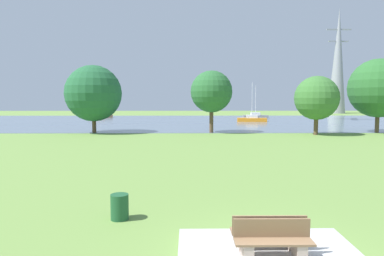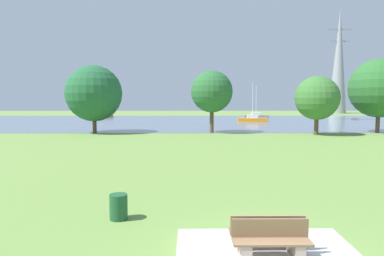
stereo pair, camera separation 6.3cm
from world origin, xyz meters
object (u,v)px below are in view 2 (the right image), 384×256
Objects in this scene: sailboat_gray at (256,116)px; sailboat_orange at (252,119)px; bench_facing_water at (266,234)px; tree_west_near at (317,98)px; bench_facing_inland at (271,243)px; tree_mid_shore at (212,92)px; litter_bin at (119,207)px; tree_east_far at (94,93)px; tree_west_far at (379,88)px; electricity_pylon at (339,61)px; sailboat_brown at (101,115)px.

sailboat_orange is at bearing -104.07° from sailboat_gray.
tree_west_near reaches higher than bench_facing_water.
bench_facing_inland is 31.28m from tree_mid_shore.
sailboat_gray is 1.03× the size of tree_west_near.
bench_facing_inland is at bearing -35.72° from litter_bin.
tree_mid_shore is at bearing 0.61° from tree_east_far.
litter_bin is 29.39m from tree_east_far.
sailboat_gray is at bearing 105.50° from tree_west_far.
electricity_pylon is at bearing 42.15° from sailboat_gray.
bench_facing_inland is 0.24× the size of sailboat_brown.
tree_mid_shore is at bearing 88.82° from bench_facing_inland.
litter_bin is at bearing -105.05° from sailboat_gray.
sailboat_orange is at bearing 80.16° from bench_facing_inland.
electricity_pylon reaches higher than tree_east_far.
electricity_pylon is (49.35, 52.15, 9.14)m from tree_east_far.
sailboat_orange is at bearing -23.77° from sailboat_brown.
tree_west_far is 55.88m from electricity_pylon.
sailboat_brown is at bearing 123.22° from tree_mid_shore.
bench_facing_inland is 0.26× the size of tree_mid_shore.
tree_mid_shore is (-10.50, -28.67, 4.11)m from sailboat_gray.
sailboat_brown is (-19.56, 61.32, 0.00)m from bench_facing_water.
bench_facing_inland is at bearing -111.94° from tree_west_near.
litter_bin is at bearing -129.96° from tree_west_far.
electricity_pylon is (56.50, 21.16, 13.05)m from sailboat_brown.
sailboat_orange is 0.85× the size of sailboat_brown.
sailboat_gray is 0.85× the size of tree_east_far.
bench_facing_inland is at bearing -68.08° from tree_east_far.
sailboat_gray is (11.14, 59.67, -0.01)m from bench_facing_inland.
electricity_pylon reaches higher than bench_facing_water.
sailboat_brown is 49.89m from tree_west_far.
sailboat_orange is 20.51m from tree_mid_shore.
sailboat_gray reaches higher than bench_facing_inland.
tree_east_far is at bearing -138.47° from sailboat_orange.
tree_east_far is (-21.00, -18.60, 3.92)m from sailboat_orange.
litter_bin is (-4.11, 2.42, -0.07)m from bench_facing_water.
electricity_pylon reaches higher than tree_west_near.
bench_facing_inland is 2.25× the size of litter_bin.
electricity_pylon is (17.76, 52.28, 8.56)m from tree_west_far.
tree_mid_shore is (-7.94, -18.46, 4.11)m from sailboat_orange.
tree_mid_shore is at bearing 80.40° from litter_bin.
tree_mid_shore is (13.06, 0.14, 0.19)m from tree_east_far.
sailboat_gray is at bearing 79.33° from bench_facing_water.
tree_east_far is (-23.56, -28.81, 3.92)m from sailboat_gray.
tree_west_far reaches higher than bench_facing_water.
bench_facing_inland is 0.24× the size of tree_east_far.
tree_west_near is 0.75× the size of tree_west_far.
tree_west_near is at bearing 67.68° from bench_facing_water.
bench_facing_water is at bearing -30.46° from litter_bin.
tree_east_far reaches higher than bench_facing_inland.
bench_facing_water is 91.31m from electricity_pylon.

